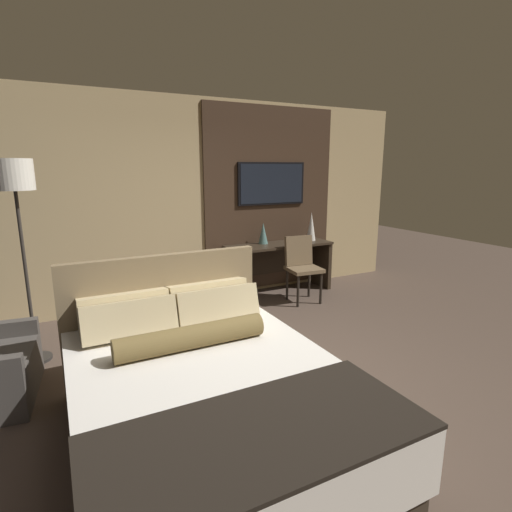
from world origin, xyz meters
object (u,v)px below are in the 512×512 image
object	(u,v)px
bed	(205,396)
tv	(272,184)
floor_lamp	(16,193)
vase_tall	(311,226)
desk	(278,260)
vase_short	(263,233)
desk_chair	(302,262)
book	(297,242)

from	to	relation	value
bed	tv	distance (m)	3.88
floor_lamp	vase_tall	distance (m)	3.98
desk	tv	world-z (taller)	tv
bed	vase_tall	bearing A→B (deg)	44.73
bed	vase_tall	size ratio (longest dim) A/B	5.16
tv	desk	bearing A→B (deg)	-90.00
vase_short	vase_tall	bearing A→B (deg)	-6.46
tv	vase_short	size ratio (longest dim) A/B	3.54
desk_chair	floor_lamp	bearing A→B (deg)	-168.22
tv	book	distance (m)	0.95
desk	floor_lamp	world-z (taller)	floor_lamp
vase_short	tv	bearing A→B (deg)	30.91
vase_short	book	world-z (taller)	vase_short
floor_lamp	tv	bearing A→B (deg)	17.71
book	bed	bearing A→B (deg)	-132.64
bed	vase_short	world-z (taller)	bed
vase_tall	vase_short	world-z (taller)	vase_tall
desk_chair	floor_lamp	size ratio (longest dim) A/B	0.47
vase_tall	book	size ratio (longest dim) A/B	1.73
book	desk_chair	bearing A→B (deg)	-112.95
floor_lamp	vase_short	bearing A→B (deg)	16.70
floor_lamp	vase_tall	xyz separation A→B (m)	(3.84, 0.82, -0.67)
desk_chair	vase_tall	xyz separation A→B (m)	(0.48, 0.47, 0.42)
desk_chair	vase_short	distance (m)	0.74
desk	floor_lamp	bearing A→B (deg)	-165.67
bed	desk_chair	distance (m)	3.22
desk	desk_chair	size ratio (longest dim) A/B	1.76
desk_chair	book	size ratio (longest dim) A/B	3.64
bed	desk	size ratio (longest dim) A/B	1.39
bed	desk_chair	xyz separation A→B (m)	(2.28, 2.26, 0.20)
floor_lamp	vase_tall	size ratio (longest dim) A/B	4.44
desk	desk_chair	xyz separation A→B (m)	(0.11, -0.48, 0.05)
tv	floor_lamp	bearing A→B (deg)	-162.29
bed	vase_tall	world-z (taller)	vase_tall
tv	vase_tall	distance (m)	0.91
desk	vase_tall	xyz separation A→B (m)	(0.59, -0.01, 0.47)
bed	tv	xyz separation A→B (m)	(2.17, 2.95, 1.28)
vase_short	floor_lamp	bearing A→B (deg)	-163.30
book	desk	bearing A→B (deg)	162.61
desk	book	bearing A→B (deg)	-17.39
tv	floor_lamp	xyz separation A→B (m)	(-3.25, -1.04, 0.01)
desk_chair	bed	bearing A→B (deg)	-129.40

